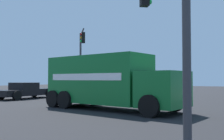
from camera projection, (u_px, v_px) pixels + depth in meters
The scene contains 5 objects.
ground_plane at pixel (104, 107), 15.61m from camera, with size 100.00×100.00×0.00m, color black.
delivery_truck at pixel (107, 81), 14.38m from camera, with size 8.40×3.80×2.98m.
traffic_light_primary at pixel (81, 54), 24.80m from camera, with size 2.53×2.79×6.30m.
traffic_light_secondary at pixel (167, 4), 7.21m from camera, with size 2.52×2.93×5.76m.
pickup_black at pixel (26, 90), 22.19m from camera, with size 2.38×5.26×1.38m.
Camera 1 is at (-8.43, 13.22, 1.68)m, focal length 41.44 mm.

